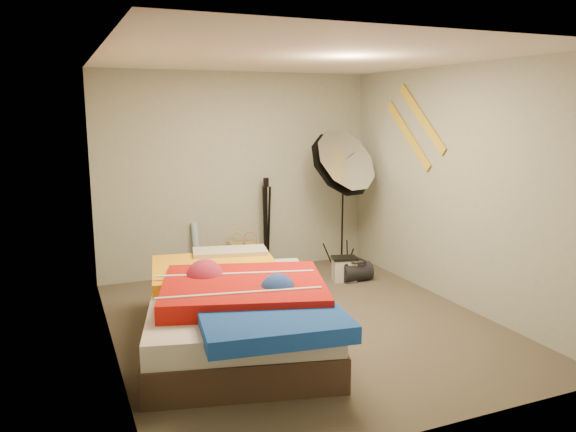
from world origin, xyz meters
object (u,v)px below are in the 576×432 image
tote_bag (244,257)px  camera_tripod (266,218)px  camera_case (344,270)px  photo_umbrella (340,165)px  duffel_bag (356,272)px  bed (237,309)px  wrapping_roll (196,250)px

tote_bag → camera_tripod: bearing=12.2°
camera_case → photo_umbrella: photo_umbrella is taller
tote_bag → photo_umbrella: (1.13, -0.45, 1.17)m
duffel_bag → camera_tripod: camera_tripod is taller
duffel_bag → camera_tripod: size_ratio=0.31×
duffel_bag → bed: 2.25m
camera_case → camera_tripod: (-0.70, 0.80, 0.55)m
camera_case → camera_tripod: size_ratio=0.23×
camera_tripod → tote_bag: bearing=173.8°
wrapping_roll → photo_umbrella: bearing=-14.5°
wrapping_roll → camera_case: (1.61, -0.84, -0.20)m
tote_bag → wrapping_roll: wrapping_roll is taller
wrapping_roll → photo_umbrella: photo_umbrella is taller
tote_bag → camera_case: 1.30m
photo_umbrella → camera_tripod: 1.15m
bed → photo_umbrella: size_ratio=1.34×
wrapping_roll → camera_case: bearing=-27.5°
tote_bag → wrapping_roll: 0.63m
duffel_bag → camera_tripod: 1.33m
bed → tote_bag: bearing=70.2°
bed → camera_tripod: (1.05, 2.07, 0.37)m
camera_tripod → wrapping_roll: bearing=178.0°
wrapping_roll → camera_case: size_ratio=2.49×
camera_case → duffel_bag: (0.13, -0.06, -0.02)m
tote_bag → duffel_bag: size_ratio=1.07×
bed → photo_umbrella: photo_umbrella is taller
bed → wrapping_roll: bearing=86.0°
wrapping_roll → bed: wrapping_roll is taller
tote_bag → camera_case: (1.00, -0.84, -0.06)m
tote_bag → photo_umbrella: size_ratio=0.21×
duffel_bag → camera_tripod: bearing=134.8°
duffel_bag → photo_umbrella: photo_umbrella is taller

